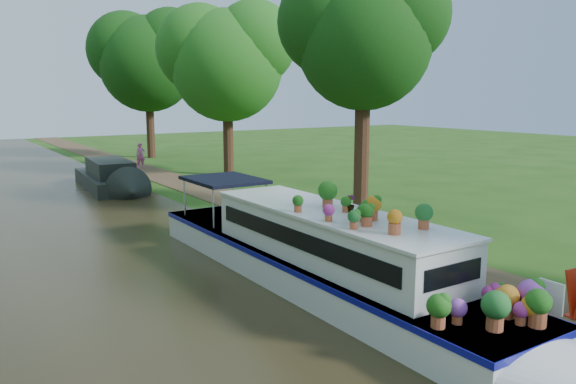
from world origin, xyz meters
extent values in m
plane|color=#214812|center=(0.00, 0.00, 0.00)|extent=(100.00, 100.00, 0.00)
cube|color=#2B2513|center=(-6.00, 0.00, 0.01)|extent=(10.00, 100.00, 0.02)
cube|color=#4A3822|center=(1.20, 0.00, 0.01)|extent=(2.20, 100.00, 0.03)
cube|color=silver|center=(-2.25, -2.18, 0.40)|extent=(2.20, 12.00, 0.75)
cube|color=navy|center=(-2.25, -2.18, 0.71)|extent=(2.24, 12.04, 0.12)
cube|color=silver|center=(-2.25, -2.98, 1.29)|extent=(1.80, 7.00, 1.05)
cube|color=silver|center=(-2.25, -2.98, 1.85)|extent=(1.90, 7.10, 0.06)
cube|color=black|center=(-1.34, -2.98, 1.37)|extent=(0.03, 6.40, 0.38)
cube|color=black|center=(-3.16, -2.98, 1.37)|extent=(0.03, 6.40, 0.38)
cube|color=black|center=(-2.25, 2.12, 1.92)|extent=(1.90, 2.40, 0.10)
cube|color=white|center=(-1.10, -7.58, 1.07)|extent=(0.04, 0.45, 0.55)
imported|color=#1A5416|center=(-2.64, -4.28, 2.05)|extent=(0.20, 0.22, 0.35)
imported|color=#1A5416|center=(-1.98, -3.37, 2.07)|extent=(0.29, 0.29, 0.37)
cylinder|color=#321B10|center=(3.80, 3.00, 2.27)|extent=(0.56, 0.56, 4.55)
sphere|color=#0E350D|center=(3.80, 3.00, 6.23)|extent=(4.80, 4.80, 4.80)
sphere|color=#0E350D|center=(4.76, 2.28, 7.19)|extent=(3.60, 3.60, 3.60)
sphere|color=#0E350D|center=(2.96, 3.84, 6.95)|extent=(3.84, 3.84, 3.84)
cylinder|color=#321B10|center=(4.50, 15.00, 1.92)|extent=(0.56, 0.56, 3.85)
sphere|color=#1A5416|center=(4.50, 15.00, 5.95)|extent=(6.00, 6.00, 6.00)
sphere|color=#1A5416|center=(5.70, 14.10, 7.15)|extent=(4.50, 4.50, 4.50)
sphere|color=#1A5416|center=(3.45, 16.05, 6.85)|extent=(4.80, 4.80, 4.80)
cylinder|color=#321B10|center=(4.00, 26.00, 2.10)|extent=(0.56, 0.56, 4.20)
sphere|color=#0E350D|center=(4.00, 26.00, 6.51)|extent=(6.60, 6.60, 6.60)
sphere|color=#0E350D|center=(5.32, 25.01, 7.83)|extent=(4.95, 4.95, 4.95)
sphere|color=#0E350D|center=(2.85, 27.16, 7.50)|extent=(5.28, 5.28, 5.28)
cube|color=black|center=(-2.37, 14.28, 0.34)|extent=(2.56, 6.58, 0.64)
cube|color=black|center=(-2.37, 13.75, 1.04)|extent=(1.91, 3.87, 0.75)
imported|color=#F2637C|center=(1.39, 20.57, 0.79)|extent=(0.58, 0.40, 1.52)
imported|color=#1D6222|center=(-0.60, 2.58, 0.21)|extent=(0.47, 0.44, 0.42)
camera|label=1|loc=(-9.65, -12.64, 4.39)|focal=35.00mm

